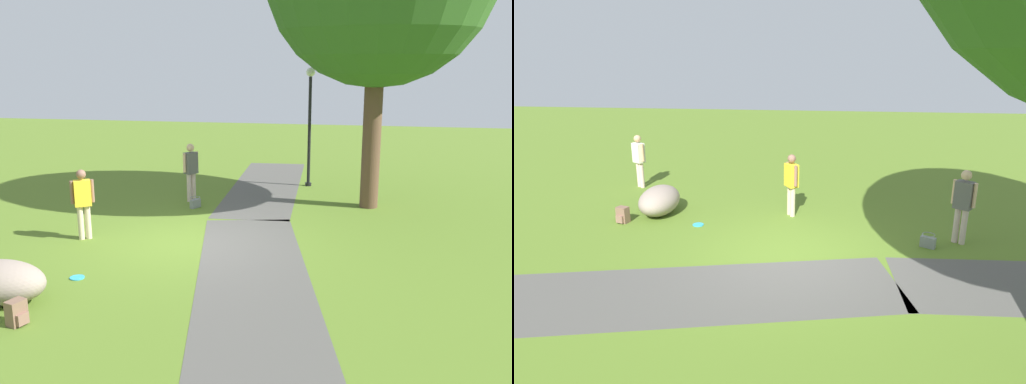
% 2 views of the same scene
% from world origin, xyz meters
% --- Properties ---
extents(ground_plane, '(48.00, 48.00, 0.00)m').
position_xyz_m(ground_plane, '(0.00, 0.00, 0.00)').
color(ground_plane, '#557425').
extents(footpath_segment_near, '(8.10, 2.53, 0.01)m').
position_xyz_m(footpath_segment_near, '(-6.01, 0.69, 0.00)').
color(footpath_segment_near, '#514F4A').
rests_on(footpath_segment_near, ground).
extents(footpath_segment_mid, '(8.27, 3.82, 0.01)m').
position_xyz_m(footpath_segment_mid, '(1.89, 1.78, 0.00)').
color(footpath_segment_mid, '#514F4A').
rests_on(footpath_segment_mid, ground).
extents(lamp_post, '(0.28, 0.28, 3.76)m').
position_xyz_m(lamp_post, '(-6.27, 2.03, 2.31)').
color(lamp_post, black).
rests_on(lamp_post, ground).
extents(lawn_boulder, '(0.99, 1.58, 0.73)m').
position_xyz_m(lawn_boulder, '(3.58, -2.19, 0.36)').
color(lawn_boulder, gray).
rests_on(lawn_boulder, ground).
extents(woman_with_handbag, '(0.44, 0.41, 1.67)m').
position_xyz_m(woman_with_handbag, '(-3.65, -1.10, 0.97)').
color(woman_with_handbag, beige).
rests_on(woman_with_handbag, ground).
extents(man_near_boulder, '(0.40, 0.45, 1.61)m').
position_xyz_m(man_near_boulder, '(0.16, -2.45, 0.93)').
color(man_near_boulder, beige).
rests_on(man_near_boulder, ground).
extents(handbag_on_grass, '(0.37, 0.37, 0.31)m').
position_xyz_m(handbag_on_grass, '(-2.93, -0.78, 0.14)').
color(handbag_on_grass, gray).
rests_on(handbag_on_grass, ground).
extents(backpack_by_boulder, '(0.33, 0.32, 0.40)m').
position_xyz_m(backpack_by_boulder, '(4.27, -1.46, 0.19)').
color(backpack_by_boulder, brown).
rests_on(backpack_by_boulder, ground).
extents(frisbee_on_grass, '(0.27, 0.27, 0.02)m').
position_xyz_m(frisbee_on_grass, '(2.37, -1.49, 0.01)').
color(frisbee_on_grass, '#31A7CE').
rests_on(frisbee_on_grass, ground).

